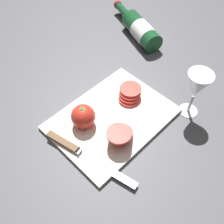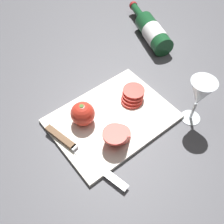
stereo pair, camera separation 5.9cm
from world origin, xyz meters
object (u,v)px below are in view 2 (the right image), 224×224
object	(u,v)px
knife	(69,144)
tomato_slice_stack_near	(117,134)
wine_glass	(200,94)
wine_bottle	(152,32)
tomato_slice_stack_far	(133,96)
whole_tomato	(83,114)

from	to	relation	value
knife	tomato_slice_stack_near	bearing A→B (deg)	46.32
wine_glass	tomato_slice_stack_near	size ratio (longest dim) A/B	1.66
wine_bottle	tomato_slice_stack_far	bearing A→B (deg)	35.58
tomato_slice_stack_near	knife	bearing A→B (deg)	-31.30
whole_tomato	tomato_slice_stack_far	bearing A→B (deg)	171.02
wine_bottle	tomato_slice_stack_near	xyz separation A→B (m)	(0.44, 0.30, 0.00)
whole_tomato	knife	bearing A→B (deg)	27.23
tomato_slice_stack_near	wine_glass	bearing A→B (deg)	161.83
tomato_slice_stack_far	knife	bearing A→B (deg)	3.23
tomato_slice_stack_near	whole_tomato	bearing A→B (deg)	-71.68
knife	tomato_slice_stack_far	world-z (taller)	tomato_slice_stack_far
wine_glass	whole_tomato	xyz separation A→B (m)	(0.29, -0.20, -0.07)
whole_tomato	tomato_slice_stack_near	xyz separation A→B (m)	(-0.04, 0.12, -0.01)
whole_tomato	knife	xyz separation A→B (m)	(0.09, 0.04, -0.03)
whole_tomato	tomato_slice_stack_near	distance (m)	0.13
knife	tomato_slice_stack_far	size ratio (longest dim) A/B	3.44
knife	tomato_slice_stack_far	distance (m)	0.27
wine_glass	tomato_slice_stack_near	world-z (taller)	wine_glass
tomato_slice_stack_near	tomato_slice_stack_far	size ratio (longest dim) A/B	1.14
knife	tomato_slice_stack_near	size ratio (longest dim) A/B	3.03
tomato_slice_stack_near	tomato_slice_stack_far	xyz separation A→B (m)	(-0.14, -0.09, -0.01)
whole_tomato	tomato_slice_stack_near	size ratio (longest dim) A/B	0.76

